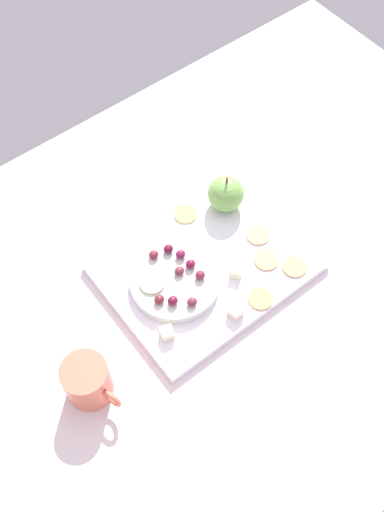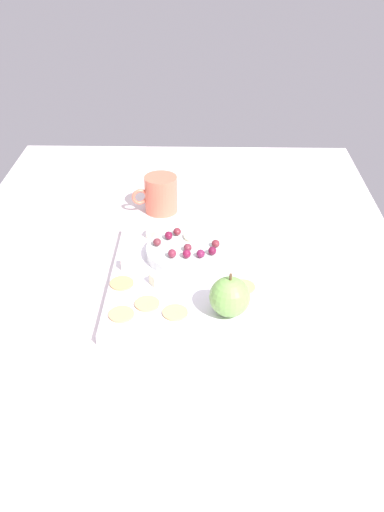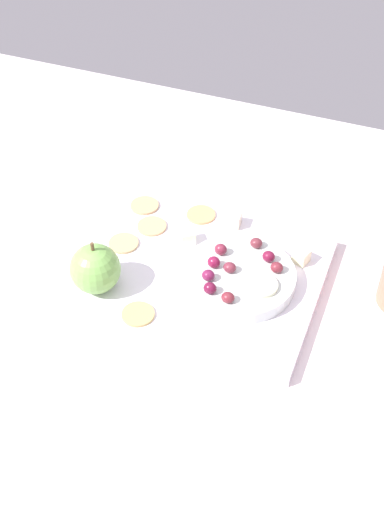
% 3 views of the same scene
% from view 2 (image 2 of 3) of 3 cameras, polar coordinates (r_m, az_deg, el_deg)
% --- Properties ---
extents(table, '(1.44, 0.97, 0.04)m').
position_cam_2_polar(table, '(1.13, -1.74, -3.93)').
color(table, silver).
rests_on(table, ground).
extents(platter, '(0.37, 0.29, 0.02)m').
position_cam_2_polar(platter, '(1.12, -0.79, -2.34)').
color(platter, white).
rests_on(platter, table).
extents(serving_dish, '(0.17, 0.17, 0.02)m').
position_cam_2_polar(serving_dish, '(1.16, -0.54, 0.45)').
color(serving_dish, silver).
rests_on(serving_dish, platter).
extents(apple_whole, '(0.07, 0.07, 0.07)m').
position_cam_2_polar(apple_whole, '(1.00, 3.82, -4.10)').
color(apple_whole, '#77B052').
rests_on(apple_whole, platter).
extents(apple_stem, '(0.01, 0.01, 0.01)m').
position_cam_2_polar(apple_stem, '(0.97, 3.91, -2.10)').
color(apple_stem, brown).
rests_on(apple_stem, apple_whole).
extents(cheese_cube_0, '(0.03, 0.03, 0.02)m').
position_cam_2_polar(cheese_cube_0, '(1.23, -3.95, 2.34)').
color(cheese_cube_0, '#F8EDBF').
rests_on(cheese_cube_0, platter).
extents(cheese_cube_1, '(0.03, 0.03, 0.02)m').
position_cam_2_polar(cheese_cube_1, '(1.08, -3.58, -2.34)').
color(cheese_cube_1, '#F2F2C4').
rests_on(cheese_cube_1, platter).
extents(cheese_cube_2, '(0.02, 0.02, 0.02)m').
position_cam_2_polar(cheese_cube_2, '(1.13, -6.56, -0.73)').
color(cheese_cube_2, '#F9E2C5').
rests_on(cheese_cube_2, platter).
extents(cracker_0, '(0.05, 0.05, 0.00)m').
position_cam_2_polar(cracker_0, '(1.01, -1.71, -5.71)').
color(cracker_0, tan).
rests_on(cracker_0, platter).
extents(cracker_1, '(0.05, 0.05, 0.00)m').
position_cam_2_polar(cracker_1, '(1.08, 5.16, -3.10)').
color(cracker_1, tan).
rests_on(cracker_1, platter).
extents(cracker_2, '(0.05, 0.05, 0.00)m').
position_cam_2_polar(cracker_2, '(1.09, -7.08, -2.74)').
color(cracker_2, tan).
rests_on(cracker_2, platter).
extents(cracker_3, '(0.05, 0.05, 0.00)m').
position_cam_2_polar(cracker_3, '(1.02, -7.13, -5.83)').
color(cracker_3, tan).
rests_on(cracker_3, platter).
extents(cracker_4, '(0.05, 0.05, 0.00)m').
position_cam_2_polar(cracker_4, '(1.04, -4.54, -4.80)').
color(cracker_4, tan).
rests_on(cracker_4, platter).
extents(grape_0, '(0.02, 0.02, 0.02)m').
position_cam_2_polar(grape_0, '(1.14, -0.44, 0.85)').
color(grape_0, maroon).
rests_on(grape_0, serving_dish).
extents(grape_1, '(0.02, 0.02, 0.02)m').
position_cam_2_polar(grape_1, '(1.12, -2.02, 0.26)').
color(grape_1, maroon).
rests_on(grape_1, serving_dish).
extents(grape_2, '(0.02, 0.02, 0.02)m').
position_cam_2_polar(grape_2, '(1.18, -2.37, 2.08)').
color(grape_2, maroon).
rests_on(grape_2, serving_dish).
extents(grape_3, '(0.02, 0.02, 0.02)m').
position_cam_2_polar(grape_3, '(1.16, 2.39, 1.26)').
color(grape_3, maroon).
rests_on(grape_3, serving_dish).
extents(grape_4, '(0.02, 0.02, 0.02)m').
position_cam_2_polar(grape_4, '(1.16, -3.54, 1.41)').
color(grape_4, maroon).
rests_on(grape_4, serving_dish).
extents(grape_5, '(0.02, 0.02, 0.02)m').
position_cam_2_polar(grape_5, '(1.13, 2.05, 0.54)').
color(grape_5, maroon).
rests_on(grape_5, serving_dish).
extents(grape_6, '(0.02, 0.02, 0.02)m').
position_cam_2_polar(grape_6, '(1.12, -0.54, 0.23)').
color(grape_6, maroon).
rests_on(grape_6, serving_dish).
extents(grape_7, '(0.02, 0.02, 0.02)m').
position_cam_2_polar(grape_7, '(1.20, -1.51, 2.47)').
color(grape_7, maroon).
rests_on(grape_7, serving_dish).
extents(grape_8, '(0.02, 0.02, 0.02)m').
position_cam_2_polar(grape_8, '(1.12, 0.88, 0.24)').
color(grape_8, maroon).
rests_on(grape_8, serving_dish).
extents(apple_slice_0, '(0.05, 0.05, 0.01)m').
position_cam_2_polar(apple_slice_0, '(1.19, 0.28, 1.97)').
color(apple_slice_0, beige).
rests_on(apple_slice_0, serving_dish).
extents(cup, '(0.08, 0.11, 0.09)m').
position_cam_2_polar(cup, '(1.36, -3.18, 6.23)').
color(cup, '#DE6A50').
rests_on(cup, table).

